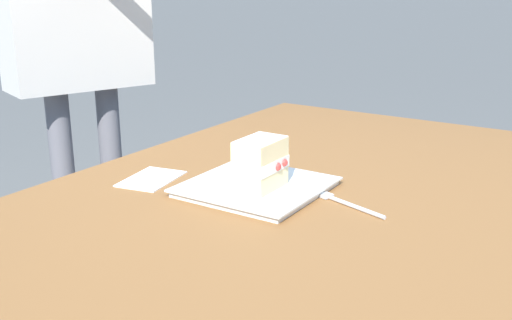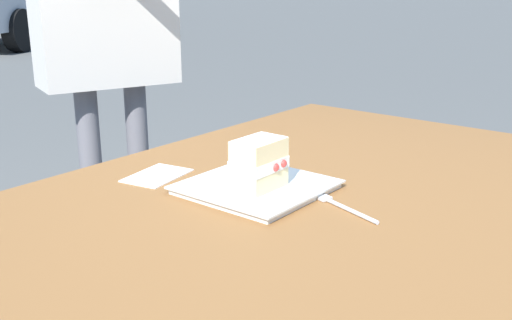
# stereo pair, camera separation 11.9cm
# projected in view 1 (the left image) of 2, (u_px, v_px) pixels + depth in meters

# --- Properties ---
(patio_table) EXTENTS (1.63, 1.08, 0.70)m
(patio_table) POSITION_uv_depth(u_px,v_px,m) (313.00, 239.00, 1.17)
(patio_table) COLOR brown
(patio_table) RESTS_ON ground
(dessert_plate) EXTENTS (0.26, 0.26, 0.02)m
(dessert_plate) POSITION_uv_depth(u_px,v_px,m) (256.00, 187.00, 1.21)
(dessert_plate) COLOR white
(dessert_plate) RESTS_ON patio_table
(cake_slice) EXTENTS (0.11, 0.08, 0.10)m
(cake_slice) POSITION_uv_depth(u_px,v_px,m) (260.00, 164.00, 1.17)
(cake_slice) COLOR beige
(cake_slice) RESTS_ON dessert_plate
(dessert_fork) EXTENTS (0.07, 0.17, 0.01)m
(dessert_fork) POSITION_uv_depth(u_px,v_px,m) (344.00, 203.00, 1.14)
(dessert_fork) COLOR silver
(dessert_fork) RESTS_ON patio_table
(paper_napkin) EXTENTS (0.16, 0.12, 0.00)m
(paper_napkin) POSITION_uv_depth(u_px,v_px,m) (151.00, 179.00, 1.28)
(paper_napkin) COLOR white
(paper_napkin) RESTS_ON patio_table
(diner_person) EXTENTS (0.46, 0.59, 1.56)m
(diner_person) POSITION_uv_depth(u_px,v_px,m) (75.00, 4.00, 1.79)
(diner_person) COLOR slate
(diner_person) RESTS_ON ground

